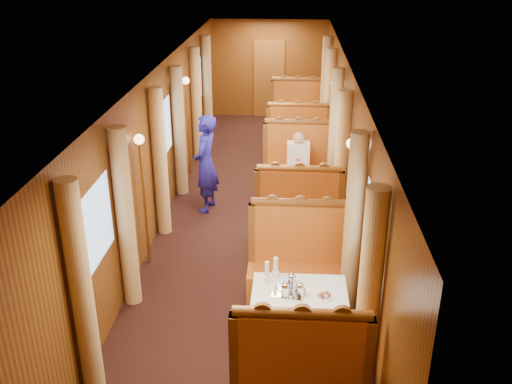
# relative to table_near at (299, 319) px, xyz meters

# --- Properties ---
(floor) EXTENTS (3.00, 12.00, 0.01)m
(floor) POSITION_rel_table_near_xyz_m (-0.75, 3.50, -0.38)
(floor) COLOR black
(floor) RESTS_ON ground
(ceiling) EXTENTS (3.00, 12.00, 0.01)m
(ceiling) POSITION_rel_table_near_xyz_m (-0.75, 3.50, 2.12)
(ceiling) COLOR silver
(ceiling) RESTS_ON wall_left
(wall_far) EXTENTS (3.00, 0.01, 2.50)m
(wall_far) POSITION_rel_table_near_xyz_m (-0.75, 9.50, 0.88)
(wall_far) COLOR brown
(wall_far) RESTS_ON floor
(wall_left) EXTENTS (0.01, 12.00, 2.50)m
(wall_left) POSITION_rel_table_near_xyz_m (-2.25, 3.50, 0.88)
(wall_left) COLOR brown
(wall_left) RESTS_ON floor
(wall_right) EXTENTS (0.01, 12.00, 2.50)m
(wall_right) POSITION_rel_table_near_xyz_m (0.75, 3.50, 0.88)
(wall_right) COLOR brown
(wall_right) RESTS_ON floor
(doorway_far) EXTENTS (0.80, 0.04, 2.00)m
(doorway_far) POSITION_rel_table_near_xyz_m (-0.75, 9.47, 0.62)
(doorway_far) COLOR brown
(doorway_far) RESTS_ON floor
(table_near) EXTENTS (1.05, 0.72, 0.75)m
(table_near) POSITION_rel_table_near_xyz_m (0.00, 0.00, 0.00)
(table_near) COLOR white
(table_near) RESTS_ON floor
(banquette_near_fwd) EXTENTS (1.30, 0.55, 1.34)m
(banquette_near_fwd) POSITION_rel_table_near_xyz_m (0.00, -1.01, 0.05)
(banquette_near_fwd) COLOR #AD3B13
(banquette_near_fwd) RESTS_ON floor
(banquette_near_aft) EXTENTS (1.30, 0.55, 1.34)m
(banquette_near_aft) POSITION_rel_table_near_xyz_m (0.00, 1.01, 0.05)
(banquette_near_aft) COLOR #AD3B13
(banquette_near_aft) RESTS_ON floor
(table_mid) EXTENTS (1.05, 0.72, 0.75)m
(table_mid) POSITION_rel_table_near_xyz_m (0.00, 3.50, 0.00)
(table_mid) COLOR white
(table_mid) RESTS_ON floor
(banquette_mid_fwd) EXTENTS (1.30, 0.55, 1.34)m
(banquette_mid_fwd) POSITION_rel_table_near_xyz_m (0.00, 2.49, 0.05)
(banquette_mid_fwd) COLOR #AD3B13
(banquette_mid_fwd) RESTS_ON floor
(banquette_mid_aft) EXTENTS (1.30, 0.55, 1.34)m
(banquette_mid_aft) POSITION_rel_table_near_xyz_m (0.00, 4.51, 0.05)
(banquette_mid_aft) COLOR #AD3B13
(banquette_mid_aft) RESTS_ON floor
(table_far) EXTENTS (1.05, 0.72, 0.75)m
(table_far) POSITION_rel_table_near_xyz_m (0.00, 7.00, 0.00)
(table_far) COLOR white
(table_far) RESTS_ON floor
(banquette_far_fwd) EXTENTS (1.30, 0.55, 1.34)m
(banquette_far_fwd) POSITION_rel_table_near_xyz_m (0.00, 5.99, 0.05)
(banquette_far_fwd) COLOR #AD3B13
(banquette_far_fwd) RESTS_ON floor
(banquette_far_aft) EXTENTS (1.30, 0.55, 1.34)m
(banquette_far_aft) POSITION_rel_table_near_xyz_m (0.00, 8.01, 0.05)
(banquette_far_aft) COLOR #AD3B13
(banquette_far_aft) RESTS_ON floor
(tea_tray) EXTENTS (0.38, 0.32, 0.01)m
(tea_tray) POSITION_rel_table_near_xyz_m (-0.12, -0.05, 0.38)
(tea_tray) COLOR silver
(tea_tray) RESTS_ON table_near
(teapot_left) EXTENTS (0.20, 0.17, 0.13)m
(teapot_left) POSITION_rel_table_near_xyz_m (-0.16, -0.12, 0.44)
(teapot_left) COLOR silver
(teapot_left) RESTS_ON tea_tray
(teapot_right) EXTENTS (0.16, 0.12, 0.13)m
(teapot_right) POSITION_rel_table_near_xyz_m (0.00, -0.10, 0.44)
(teapot_right) COLOR silver
(teapot_right) RESTS_ON tea_tray
(teapot_back) EXTENTS (0.17, 0.13, 0.13)m
(teapot_back) POSITION_rel_table_near_xyz_m (-0.09, 0.08, 0.44)
(teapot_back) COLOR silver
(teapot_back) RESTS_ON tea_tray
(fruit_plate) EXTENTS (0.20, 0.20, 0.05)m
(fruit_plate) POSITION_rel_table_near_xyz_m (0.27, -0.11, 0.39)
(fruit_plate) COLOR white
(fruit_plate) RESTS_ON table_near
(cup_inboard) EXTENTS (0.08, 0.08, 0.26)m
(cup_inboard) POSITION_rel_table_near_xyz_m (-0.37, 0.15, 0.48)
(cup_inboard) COLOR white
(cup_inboard) RESTS_ON table_near
(cup_outboard) EXTENTS (0.08, 0.08, 0.26)m
(cup_outboard) POSITION_rel_table_near_xyz_m (-0.27, 0.25, 0.48)
(cup_outboard) COLOR white
(cup_outboard) RESTS_ON table_near
(rose_vase_mid) EXTENTS (0.06, 0.06, 0.36)m
(rose_vase_mid) POSITION_rel_table_near_xyz_m (-0.01, 3.53, 0.55)
(rose_vase_mid) COLOR silver
(rose_vase_mid) RESTS_ON table_mid
(rose_vase_far) EXTENTS (0.06, 0.06, 0.36)m
(rose_vase_far) POSITION_rel_table_near_xyz_m (0.03, 7.00, 0.55)
(rose_vase_far) COLOR silver
(rose_vase_far) RESTS_ON table_far
(window_left_near) EXTENTS (0.01, 1.20, 0.90)m
(window_left_near) POSITION_rel_table_near_xyz_m (-2.24, 0.00, 1.07)
(window_left_near) COLOR #8AADDA
(window_left_near) RESTS_ON wall_left
(curtain_left_near_a) EXTENTS (0.22, 0.22, 2.35)m
(curtain_left_near_a) POSITION_rel_table_near_xyz_m (-2.13, -0.78, 0.80)
(curtain_left_near_a) COLOR tan
(curtain_left_near_a) RESTS_ON floor
(curtain_left_near_b) EXTENTS (0.22, 0.22, 2.35)m
(curtain_left_near_b) POSITION_rel_table_near_xyz_m (-2.13, 0.78, 0.80)
(curtain_left_near_b) COLOR tan
(curtain_left_near_b) RESTS_ON floor
(window_right_near) EXTENTS (0.01, 1.20, 0.90)m
(window_right_near) POSITION_rel_table_near_xyz_m (0.74, 0.00, 1.07)
(window_right_near) COLOR #8AADDA
(window_right_near) RESTS_ON wall_right
(curtain_right_near_a) EXTENTS (0.22, 0.22, 2.35)m
(curtain_right_near_a) POSITION_rel_table_near_xyz_m (0.63, -0.78, 0.80)
(curtain_right_near_a) COLOR tan
(curtain_right_near_a) RESTS_ON floor
(curtain_right_near_b) EXTENTS (0.22, 0.22, 2.35)m
(curtain_right_near_b) POSITION_rel_table_near_xyz_m (0.63, 0.78, 0.80)
(curtain_right_near_b) COLOR tan
(curtain_right_near_b) RESTS_ON floor
(window_left_mid) EXTENTS (0.01, 1.20, 0.90)m
(window_left_mid) POSITION_rel_table_near_xyz_m (-2.24, 3.50, 1.07)
(window_left_mid) COLOR #8AADDA
(window_left_mid) RESTS_ON wall_left
(curtain_left_mid_a) EXTENTS (0.22, 0.22, 2.35)m
(curtain_left_mid_a) POSITION_rel_table_near_xyz_m (-2.13, 2.72, 0.80)
(curtain_left_mid_a) COLOR tan
(curtain_left_mid_a) RESTS_ON floor
(curtain_left_mid_b) EXTENTS (0.22, 0.22, 2.35)m
(curtain_left_mid_b) POSITION_rel_table_near_xyz_m (-2.13, 4.28, 0.80)
(curtain_left_mid_b) COLOR tan
(curtain_left_mid_b) RESTS_ON floor
(window_right_mid) EXTENTS (0.01, 1.20, 0.90)m
(window_right_mid) POSITION_rel_table_near_xyz_m (0.74, 3.50, 1.07)
(window_right_mid) COLOR #8AADDA
(window_right_mid) RESTS_ON wall_right
(curtain_right_mid_a) EXTENTS (0.22, 0.22, 2.35)m
(curtain_right_mid_a) POSITION_rel_table_near_xyz_m (0.63, 2.72, 0.80)
(curtain_right_mid_a) COLOR tan
(curtain_right_mid_a) RESTS_ON floor
(curtain_right_mid_b) EXTENTS (0.22, 0.22, 2.35)m
(curtain_right_mid_b) POSITION_rel_table_near_xyz_m (0.63, 4.28, 0.80)
(curtain_right_mid_b) COLOR tan
(curtain_right_mid_b) RESTS_ON floor
(window_left_far) EXTENTS (0.01, 1.20, 0.90)m
(window_left_far) POSITION_rel_table_near_xyz_m (-2.24, 7.00, 1.07)
(window_left_far) COLOR #8AADDA
(window_left_far) RESTS_ON wall_left
(curtain_left_far_a) EXTENTS (0.22, 0.22, 2.35)m
(curtain_left_far_a) POSITION_rel_table_near_xyz_m (-2.13, 6.22, 0.80)
(curtain_left_far_a) COLOR tan
(curtain_left_far_a) RESTS_ON floor
(curtain_left_far_b) EXTENTS (0.22, 0.22, 2.35)m
(curtain_left_far_b) POSITION_rel_table_near_xyz_m (-2.13, 7.78, 0.80)
(curtain_left_far_b) COLOR tan
(curtain_left_far_b) RESTS_ON floor
(window_right_far) EXTENTS (0.01, 1.20, 0.90)m
(window_right_far) POSITION_rel_table_near_xyz_m (0.74, 7.00, 1.07)
(window_right_far) COLOR #8AADDA
(window_right_far) RESTS_ON wall_right
(curtain_right_far_a) EXTENTS (0.22, 0.22, 2.35)m
(curtain_right_far_a) POSITION_rel_table_near_xyz_m (0.63, 6.22, 0.80)
(curtain_right_far_a) COLOR tan
(curtain_right_far_a) RESTS_ON floor
(curtain_right_far_b) EXTENTS (0.22, 0.22, 2.35)m
(curtain_right_far_b) POSITION_rel_table_near_xyz_m (0.63, 7.78, 0.80)
(curtain_right_far_b) COLOR tan
(curtain_right_far_b) RESTS_ON floor
(sconce_left_fore) EXTENTS (0.14, 0.14, 1.95)m
(sconce_left_fore) POSITION_rel_table_near_xyz_m (-2.15, 1.75, 1.01)
(sconce_left_fore) COLOR #BF8C3F
(sconce_left_fore) RESTS_ON floor
(sconce_right_fore) EXTENTS (0.14, 0.14, 1.95)m
(sconce_right_fore) POSITION_rel_table_near_xyz_m (0.65, 1.75, 1.01)
(sconce_right_fore) COLOR #BF8C3F
(sconce_right_fore) RESTS_ON floor
(sconce_left_aft) EXTENTS (0.14, 0.14, 1.95)m
(sconce_left_aft) POSITION_rel_table_near_xyz_m (-2.15, 5.25, 1.01)
(sconce_left_aft) COLOR #BF8C3F
(sconce_left_aft) RESTS_ON floor
(sconce_right_aft) EXTENTS (0.14, 0.14, 1.95)m
(sconce_right_aft) POSITION_rel_table_near_xyz_m (0.65, 5.25, 1.01)
(sconce_right_aft) COLOR #BF8C3F
(sconce_right_aft) RESTS_ON floor
(steward) EXTENTS (0.49, 0.67, 1.69)m
(steward) POSITION_rel_table_near_xyz_m (-1.56, 3.59, 0.47)
(steward) COLOR navy
(steward) RESTS_ON floor
(passenger) EXTENTS (0.40, 0.44, 0.76)m
(passenger) POSITION_rel_table_near_xyz_m (-0.00, 4.24, 0.37)
(passenger) COLOR beige
(passenger) RESTS_ON banquette_mid_aft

